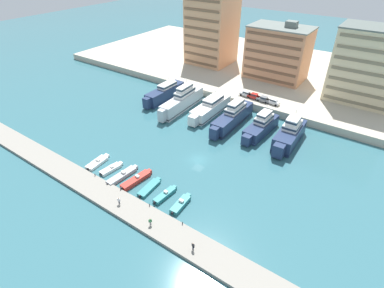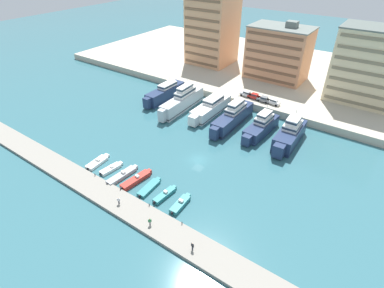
# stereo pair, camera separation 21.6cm
# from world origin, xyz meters

# --- Properties ---
(ground_plane) EXTENTS (400.00, 400.00, 0.00)m
(ground_plane) POSITION_xyz_m (0.00, 0.00, 0.00)
(ground_plane) COLOR #336670
(quay_promenade) EXTENTS (180.00, 70.00, 2.31)m
(quay_promenade) POSITION_xyz_m (0.00, 66.56, 1.15)
(quay_promenade) COLOR #BCB29E
(quay_promenade) RESTS_ON ground
(pier_dock) EXTENTS (120.00, 5.76, 0.65)m
(pier_dock) POSITION_xyz_m (0.00, -21.59, 0.32)
(pier_dock) COLOR gray
(pier_dock) RESTS_ON ground
(yacht_navy_far_left) EXTENTS (4.11, 19.11, 7.11)m
(yacht_navy_far_left) POSITION_xyz_m (-28.49, 22.14, 2.25)
(yacht_navy_far_left) COLOR navy
(yacht_navy_far_left) RESTS_ON ground
(yacht_silver_left) EXTENTS (4.27, 22.04, 9.23)m
(yacht_silver_left) POSITION_xyz_m (-19.38, 19.71, 2.82)
(yacht_silver_left) COLOR silver
(yacht_silver_left) RESTS_ON ground
(yacht_white_mid_left) EXTENTS (4.66, 20.11, 6.78)m
(yacht_white_mid_left) POSITION_xyz_m (-10.35, 22.15, 2.05)
(yacht_white_mid_left) COLOR white
(yacht_white_mid_left) RESTS_ON ground
(yacht_navy_center_left) EXTENTS (4.12, 21.30, 8.60)m
(yacht_navy_center_left) POSITION_xyz_m (-1.57, 20.12, 2.54)
(yacht_navy_center_left) COLOR navy
(yacht_navy_center_left) RESTS_ON ground
(yacht_navy_center) EXTENTS (4.93, 17.28, 7.75)m
(yacht_navy_center) POSITION_xyz_m (7.20, 20.44, 2.18)
(yacht_navy_center) COLOR navy
(yacht_navy_center) RESTS_ON ground
(yacht_navy_center_right) EXTENTS (5.33, 17.72, 8.74)m
(yacht_navy_center_right) POSITION_xyz_m (15.29, 20.10, 2.57)
(yacht_navy_center_right) COLOR navy
(yacht_navy_center_right) RESTS_ON ground
(motorboat_white_far_left) EXTENTS (2.65, 6.90, 1.18)m
(motorboat_white_far_left) POSITION_xyz_m (-19.05, -15.08, 0.39)
(motorboat_white_far_left) COLOR white
(motorboat_white_far_left) RESTS_ON ground
(motorboat_white_left) EXTENTS (2.34, 6.18, 1.17)m
(motorboat_white_left) POSITION_xyz_m (-14.48, -14.94, 0.40)
(motorboat_white_left) COLOR white
(motorboat_white_left) RESTS_ON ground
(motorboat_grey_mid_left) EXTENTS (2.41, 8.61, 1.36)m
(motorboat_grey_mid_left) POSITION_xyz_m (-10.50, -15.23, 0.46)
(motorboat_grey_mid_left) COLOR #9EA3A8
(motorboat_grey_mid_left) RESTS_ON ground
(motorboat_red_center_left) EXTENTS (2.60, 8.43, 1.56)m
(motorboat_red_center_left) POSITION_xyz_m (-6.75, -14.57, 0.56)
(motorboat_red_center_left) COLOR red
(motorboat_red_center_left) RESTS_ON ground
(motorboat_teal_center) EXTENTS (2.31, 7.06, 0.81)m
(motorboat_teal_center) POSITION_xyz_m (-2.80, -14.66, 0.36)
(motorboat_teal_center) COLOR teal
(motorboat_teal_center) RESTS_ON ground
(motorboat_teal_center_right) EXTENTS (1.93, 6.53, 1.32)m
(motorboat_teal_center_right) POSITION_xyz_m (1.44, -14.59, 0.47)
(motorboat_teal_center_right) COLOR teal
(motorboat_teal_center_right) RESTS_ON ground
(motorboat_teal_mid_right) EXTENTS (2.04, 6.39, 1.45)m
(motorboat_teal_mid_right) POSITION_xyz_m (5.74, -14.86, 0.50)
(motorboat_teal_mid_right) COLOR teal
(motorboat_teal_mid_right) RESTS_ON ground
(car_silver_far_left) EXTENTS (4.19, 2.10, 1.80)m
(car_silver_far_left) POSITION_xyz_m (-4.90, 35.41, 3.28)
(car_silver_far_left) COLOR #B7BCC1
(car_silver_far_left) RESTS_ON quay_promenade
(car_red_left) EXTENTS (4.14, 2.00, 1.80)m
(car_red_left) POSITION_xyz_m (-2.00, 35.21, 3.28)
(car_red_left) COLOR red
(car_red_left) RESTS_ON quay_promenade
(car_grey_mid_left) EXTENTS (4.14, 2.01, 1.80)m
(car_grey_mid_left) POSITION_xyz_m (1.43, 34.85, 3.28)
(car_grey_mid_left) COLOR slate
(car_grey_mid_left) RESTS_ON quay_promenade
(car_white_center_left) EXTENTS (4.21, 2.16, 1.80)m
(car_white_center_left) POSITION_xyz_m (4.70, 34.93, 3.28)
(car_white_center_left) COLOR white
(car_white_center_left) RESTS_ON quay_promenade
(apartment_block_far_left) EXTENTS (17.01, 16.37, 28.87)m
(apartment_block_far_left) POSITION_xyz_m (-32.67, 58.15, 15.80)
(apartment_block_far_left) COLOR tan
(apartment_block_far_left) RESTS_ON quay_promenade
(apartment_block_left) EXTENTS (21.29, 13.27, 20.41)m
(apartment_block_left) POSITION_xyz_m (-3.68, 56.54, 11.57)
(apartment_block_left) COLOR tan
(apartment_block_left) RESTS_ON quay_promenade
(apartment_block_mid_left) EXTENTS (21.65, 13.26, 24.45)m
(apartment_block_mid_left) POSITION_xyz_m (26.44, 53.32, 13.58)
(apartment_block_mid_left) COLOR beige
(apartment_block_mid_left) RESTS_ON quay_promenade
(pedestrian_near_edge) EXTENTS (0.59, 0.40, 1.67)m
(pedestrian_near_edge) POSITION_xyz_m (-4.27, -22.02, 1.64)
(pedestrian_near_edge) COLOR #282D3D
(pedestrian_near_edge) RESTS_ON pier_dock
(pedestrian_mid_deck) EXTENTS (0.47, 0.51, 1.66)m
(pedestrian_mid_deck) POSITION_xyz_m (4.45, -22.51, 1.63)
(pedestrian_mid_deck) COLOR #4C515B
(pedestrian_mid_deck) RESTS_ON pier_dock
(pedestrian_far_side) EXTENTS (0.67, 0.33, 1.76)m
(pedestrian_far_side) POSITION_xyz_m (14.00, -22.45, 1.69)
(pedestrian_far_side) COLOR #282D3D
(pedestrian_far_side) RESTS_ON pier_dock
(bollard_west) EXTENTS (0.20, 0.20, 0.61)m
(bollard_west) POSITION_xyz_m (-15.23, -18.96, 0.98)
(bollard_west) COLOR #2D2D33
(bollard_west) RESTS_ON pier_dock
(bollard_west_mid) EXTENTS (0.20, 0.20, 0.61)m
(bollard_west_mid) POSITION_xyz_m (-7.09, -18.96, 0.98)
(bollard_west_mid) COLOR #2D2D33
(bollard_west_mid) RESTS_ON pier_dock
(bollard_east_mid) EXTENTS (0.20, 0.20, 0.61)m
(bollard_east_mid) POSITION_xyz_m (1.05, -18.96, 0.98)
(bollard_east_mid) COLOR #2D2D33
(bollard_east_mid) RESTS_ON pier_dock
(bollard_east) EXTENTS (0.20, 0.20, 0.61)m
(bollard_east) POSITION_xyz_m (9.19, -18.96, 0.98)
(bollard_east) COLOR #2D2D33
(bollard_east) RESTS_ON pier_dock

